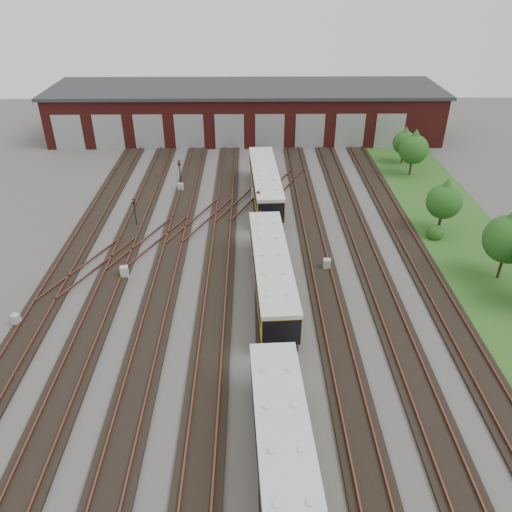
{
  "coord_description": "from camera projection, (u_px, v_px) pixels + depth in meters",
  "views": [
    {
      "loc": [
        0.52,
        -27.06,
        21.11
      ],
      "look_at": [
        0.92,
        4.48,
        2.0
      ],
      "focal_mm": 35.0,
      "sensor_mm": 36.0,
      "label": 1
    }
  ],
  "objects": [
    {
      "name": "signal_mast_3",
      "position": [
        260.0,
        222.0,
        41.82
      ],
      "size": [
        0.27,
        0.26,
        2.97
      ],
      "rotation": [
        0.0,
        0.0,
        -0.37
      ],
      "color": "black",
      "rests_on": "ground"
    },
    {
      "name": "relay_cabinet_3",
      "position": [
        255.0,
        194.0,
        49.9
      ],
      "size": [
        0.76,
        0.67,
        1.12
      ],
      "primitive_type": "cube",
      "rotation": [
        0.0,
        0.0,
        0.18
      ],
      "color": "#A7AAAC",
      "rests_on": "ground"
    },
    {
      "name": "signal_mast_2",
      "position": [
        258.0,
        204.0,
        44.18
      ],
      "size": [
        0.31,
        0.29,
        3.36
      ],
      "rotation": [
        0.0,
        0.0,
        -0.35
      ],
      "color": "black",
      "rests_on": "ground"
    },
    {
      "name": "maintenance_shed",
      "position": [
        246.0,
        111.0,
        66.6
      ],
      "size": [
        51.0,
        12.5,
        6.35
      ],
      "color": "#581816",
      "rests_on": "ground"
    },
    {
      "name": "grass_verge",
      "position": [
        465.0,
        241.0,
        42.82
      ],
      "size": [
        8.0,
        55.0,
        0.05
      ],
      "primitive_type": "cube",
      "color": "#28521B",
      "rests_on": "ground"
    },
    {
      "name": "signal_mast_0",
      "position": [
        135.0,
        209.0,
        44.33
      ],
      "size": [
        0.25,
        0.23,
        2.67
      ],
      "rotation": [
        0.0,
        0.0,
        -0.28
      ],
      "color": "black",
      "rests_on": "ground"
    },
    {
      "name": "relay_cabinet_1",
      "position": [
        181.0,
        187.0,
        51.64
      ],
      "size": [
        0.63,
        0.57,
        0.89
      ],
      "primitive_type": "cube",
      "rotation": [
        0.0,
        0.0,
        -0.27
      ],
      "color": "#A7AAAC",
      "rests_on": "ground"
    },
    {
      "name": "metro_train",
      "position": [
        271.0,
        272.0,
        35.43
      ],
      "size": [
        3.13,
        45.81,
        2.83
      ],
      "rotation": [
        0.0,
        0.0,
        0.05
      ],
      "color": "black",
      "rests_on": "ground"
    },
    {
      "name": "tree_2",
      "position": [
        510.0,
        234.0,
        35.98
      ],
      "size": [
        3.6,
        3.6,
        5.97
      ],
      "color": "black",
      "rests_on": "ground"
    },
    {
      "name": "tree_3",
      "position": [
        445.0,
        198.0,
        42.79
      ],
      "size": [
        3.04,
        3.04,
        5.04
      ],
      "color": "black",
      "rests_on": "ground"
    },
    {
      "name": "relay_cabinet_4",
      "position": [
        327.0,
        264.0,
        38.76
      ],
      "size": [
        0.6,
        0.52,
        0.93
      ],
      "primitive_type": "cube",
      "rotation": [
        0.0,
        0.0,
        -0.1
      ],
      "color": "#A7AAAC",
      "rests_on": "ground"
    },
    {
      "name": "bush_1",
      "position": [
        435.0,
        231.0,
        42.95
      ],
      "size": [
        1.45,
        1.45,
        1.45
      ],
      "primitive_type": "sphere",
      "color": "#154614",
      "rests_on": "ground"
    },
    {
      "name": "relay_cabinet_2",
      "position": [
        125.0,
        272.0,
        37.75
      ],
      "size": [
        0.67,
        0.59,
        0.99
      ],
      "primitive_type": "cube",
      "rotation": [
        0.0,
        0.0,
        0.18
      ],
      "color": "#A7AAAC",
      "rests_on": "ground"
    },
    {
      "name": "ground",
      "position": [
        243.0,
        315.0,
        34.08
      ],
      "size": [
        120.0,
        120.0,
        0.0
      ],
      "primitive_type": "plane",
      "color": "#484543",
      "rests_on": "ground"
    },
    {
      "name": "relay_cabinet_0",
      "position": [
        16.0,
        320.0,
        32.91
      ],
      "size": [
        0.64,
        0.59,
        0.87
      ],
      "primitive_type": "cube",
      "rotation": [
        0.0,
        0.0,
        -0.35
      ],
      "color": "#A7AAAC",
      "rests_on": "ground"
    },
    {
      "name": "track_network",
      "position": [
        241.0,
        309.0,
        34.52
      ],
      "size": [
        30.4,
        70.0,
        0.33
      ],
      "color": "black",
      "rests_on": "ground"
    },
    {
      "name": "tree_1",
      "position": [
        405.0,
        140.0,
        57.36
      ],
      "size": [
        2.65,
        2.65,
        4.39
      ],
      "color": "black",
      "rests_on": "ground"
    },
    {
      "name": "signal_mast_1",
      "position": [
        180.0,
        172.0,
        50.9
      ],
      "size": [
        0.29,
        0.27,
        3.28
      ],
      "rotation": [
        0.0,
        0.0,
        0.31
      ],
      "color": "black",
      "rests_on": "ground"
    },
    {
      "name": "tree_0",
      "position": [
        414.0,
        146.0,
        53.9
      ],
      "size": [
        3.17,
        3.17,
        5.25
      ],
      "color": "black",
      "rests_on": "ground"
    },
    {
      "name": "bush_2",
      "position": [
        416.0,
        145.0,
        62.16
      ],
      "size": [
        1.51,
        1.51,
        1.51
      ],
      "primitive_type": "sphere",
      "color": "#154614",
      "rests_on": "ground"
    }
  ]
}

